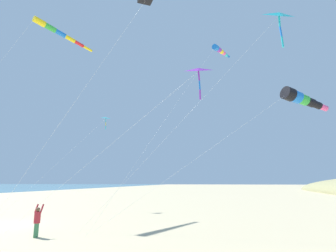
{
  "coord_description": "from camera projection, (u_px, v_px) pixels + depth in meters",
  "views": [
    {
      "loc": [
        15.95,
        -19.18,
        3.17
      ],
      "look_at": [
        11.94,
        2.09,
        7.52
      ],
      "focal_mm": 29.61,
      "sensor_mm": 36.0,
      "label": 1
    }
  ],
  "objects": [
    {
      "name": "kite_delta_black_fish_shape",
      "position": [
        198.0,
        71.0,
        15.04
      ],
      "size": [
        12.92,
        2.14,
        9.38
      ],
      "color": "purple",
      "rests_on": "ground_plane"
    },
    {
      "name": "person_adult_flyer",
      "position": [
        37.0,
        219.0,
        16.17
      ],
      "size": [
        0.5,
        0.61,
        1.85
      ],
      "color": "#3D7F51",
      "rests_on": "ground_plane"
    },
    {
      "name": "kite_delta_blue_topmost",
      "position": [
        279.0,
        15.0,
        20.68
      ],
      "size": [
        14.94,
        3.21,
        15.96
      ],
      "color": "#1EB7C6",
      "rests_on": "ground_plane"
    },
    {
      "name": "kite_delta_long_streamer_right",
      "position": [
        106.0,
        119.0,
        34.71
      ],
      "size": [
        7.41,
        8.39,
        11.15
      ],
      "color": "#1EB7C6",
      "rests_on": "ground_plane"
    },
    {
      "name": "kite_windsock_purple_drifting",
      "position": [
        220.0,
        51.0,
        31.86
      ],
      "size": [
        9.55,
        16.71,
        18.35
      ],
      "color": "blue",
      "rests_on": "ground_plane"
    },
    {
      "name": "ground_plane",
      "position": [
        6.0,
        225.0,
        20.74
      ],
      "size": [
        600.0,
        600.0,
        0.0
      ],
      "primitive_type": "plane",
      "color": "#C6B58C"
    },
    {
      "name": "kite_windsock_rainbow_low_near",
      "position": [
        57.0,
        32.0,
        29.99
      ],
      "size": [
        11.28,
        11.44,
        19.75
      ],
      "color": "yellow",
      "rests_on": "ground_plane"
    },
    {
      "name": "kite_windsock_white_trailing",
      "position": [
        300.0,
        99.0,
        18.43
      ],
      "size": [
        15.73,
        2.82,
        9.28
      ],
      "color": "black",
      "rests_on": "ground_plane"
    }
  ]
}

